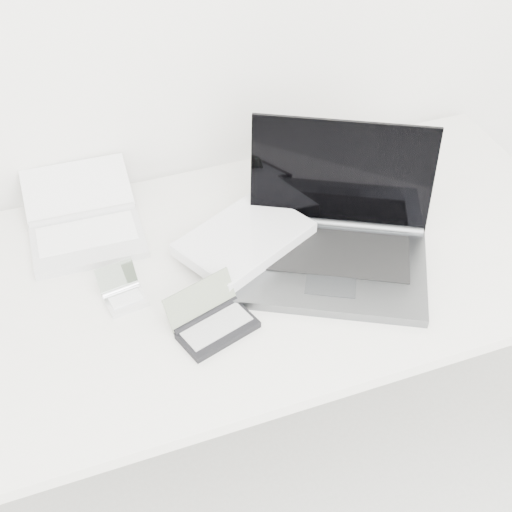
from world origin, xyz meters
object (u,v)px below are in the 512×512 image
object	(u,v)px
laptop_large	(308,239)
netbook_open_white	(85,225)
palmtop_charcoal	(213,322)
desk	(262,275)

from	to	relation	value
laptop_large	netbook_open_white	bearing A→B (deg)	179.35
netbook_open_white	palmtop_charcoal	world-z (taller)	palmtop_charcoal
desk	netbook_open_white	size ratio (longest dim) A/B	4.57
desk	laptop_large	world-z (taller)	laptop_large
laptop_large	netbook_open_white	distance (m)	0.54
desk	palmtop_charcoal	world-z (taller)	palmtop_charcoal
desk	laptop_large	bearing A→B (deg)	-7.88
laptop_large	palmtop_charcoal	bearing A→B (deg)	-124.44
netbook_open_white	palmtop_charcoal	distance (m)	0.45
desk	netbook_open_white	xyz separation A→B (m)	(-0.37, 0.25, 0.07)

